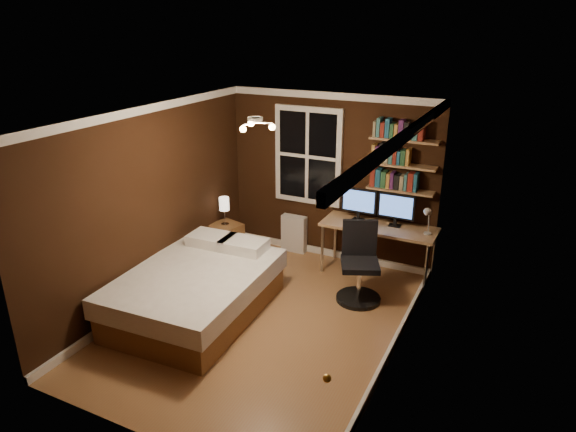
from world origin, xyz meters
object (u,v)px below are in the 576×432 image
at_px(nightstand, 226,240).
at_px(monitor_left, 359,204).
at_px(bed, 197,290).
at_px(desk, 379,230).
at_px(desk_lamp, 428,221).
at_px(monitor_right, 396,210).
at_px(office_chair, 359,271).
at_px(radiator, 294,234).
at_px(bedside_lamp, 224,211).

xyz_separation_m(nightstand, monitor_left, (1.93, 0.51, 0.73)).
distance_m(bed, desk, 2.63).
relative_size(nightstand, desk_lamp, 1.20).
bearing_deg(desk_lamp, bed, -141.46).
xyz_separation_m(nightstand, desk_lamp, (2.94, 0.34, 0.71)).
bearing_deg(desk_lamp, monitor_right, 160.19).
distance_m(bed, monitor_right, 2.88).
xyz_separation_m(monitor_right, office_chair, (-0.21, -0.84, -0.59)).
distance_m(radiator, desk_lamp, 2.21).
bearing_deg(office_chair, bedside_lamp, 147.88).
bearing_deg(bed, office_chair, 33.08).
xyz_separation_m(radiator, desk_lamp, (2.08, -0.30, 0.68)).
relative_size(bed, nightstand, 4.14).
distance_m(radiator, desk, 1.48).
distance_m(radiator, office_chair, 1.71).
distance_m(monitor_right, office_chair, 1.05).
distance_m(desk, office_chair, 0.82).
relative_size(nightstand, desk, 0.33).
height_order(radiator, monitor_right, monitor_right).
relative_size(desk, monitor_left, 3.13).
bearing_deg(radiator, monitor_right, -4.64).
bearing_deg(bed, radiator, 79.86).
relative_size(desk, monitor_right, 3.13).
relative_size(monitor_left, monitor_right, 1.00).
relative_size(nightstand, bedside_lamp, 1.21).
relative_size(radiator, monitor_right, 1.16).
bearing_deg(desk_lamp, desk, 172.43).
relative_size(nightstand, monitor_right, 1.04).
distance_m(nightstand, monitor_left, 2.13).
height_order(monitor_left, desk_lamp, monitor_left).
bearing_deg(monitor_left, nightstand, -165.28).
height_order(bedside_lamp, office_chair, office_chair).
bearing_deg(desk_lamp, radiator, 171.81).
bearing_deg(office_chair, nightstand, 147.88).
relative_size(bed, monitor_left, 4.28).
xyz_separation_m(bed, office_chair, (1.68, 1.21, 0.10)).
bearing_deg(office_chair, desk, 65.27).
xyz_separation_m(bed, monitor_right, (1.90, 2.05, 0.69)).
xyz_separation_m(nightstand, bedside_lamp, (0.00, 0.00, 0.48)).
height_order(monitor_right, desk_lamp, monitor_right).
xyz_separation_m(desk, desk_lamp, (0.67, -0.09, 0.28)).
bearing_deg(nightstand, radiator, 52.94).
bearing_deg(desk_lamp, bedside_lamp, -173.41).
height_order(bed, radiator, bed).
xyz_separation_m(bedside_lamp, monitor_left, (1.93, 0.51, 0.25)).
distance_m(bedside_lamp, monitor_right, 2.53).
height_order(nightstand, office_chair, office_chair).
bearing_deg(bed, monitor_left, 53.79).
bearing_deg(monitor_left, radiator, 173.07).
bearing_deg(monitor_right, monitor_left, 180.00).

